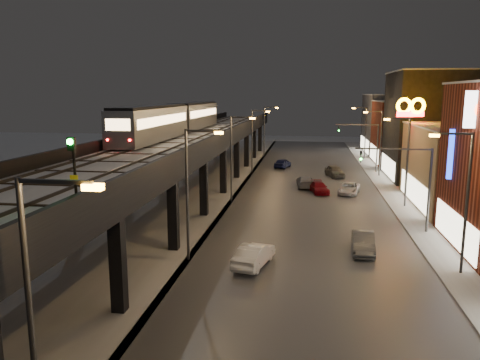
{
  "coord_description": "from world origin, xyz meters",
  "views": [
    {
      "loc": [
        7.28,
        -16.73,
        11.28
      ],
      "look_at": [
        2.32,
        16.81,
        5.0
      ],
      "focal_mm": 35.0,
      "sensor_mm": 36.0,
      "label": 1
    }
  ],
  "objects": [
    {
      "name": "under_viaduct_pavement",
      "position": [
        -6.0,
        35.0,
        0.03
      ],
      "size": [
        11.0,
        120.0,
        0.06
      ],
      "primitive_type": "cube",
      "color": "#9FA1A8",
      "rests_on": "ground"
    },
    {
      "name": "sign_mcdonalds",
      "position": [
        18.0,
        36.02,
        8.96
      ],
      "size": [
        3.22,
        0.9,
        10.86
      ],
      "color": "#38383A",
      "rests_on": "ground"
    },
    {
      "name": "building_d",
      "position": [
        23.99,
        48.0,
        7.08
      ],
      "size": [
        12.2,
        13.2,
        14.16
      ],
      "color": "black",
      "rests_on": "ground"
    },
    {
      "name": "car_onc_dark",
      "position": [
        11.95,
        36.49,
        0.63
      ],
      "size": [
        2.97,
        4.84,
        1.25
      ],
      "primitive_type": "imported",
      "rotation": [
        0.0,
        0.0,
        -0.21
      ],
      "color": "silver",
      "rests_on": "ground"
    },
    {
      "name": "streetlight_left_3",
      "position": [
        -0.43,
        49.0,
        5.24
      ],
      "size": [
        2.57,
        0.28,
        9.0
      ],
      "color": "#38383A",
      "rests_on": "ground"
    },
    {
      "name": "viaduct_trackbed",
      "position": [
        -6.01,
        31.97,
        6.39
      ],
      "size": [
        8.4,
        100.0,
        0.32
      ],
      "color": "#B2B7C1",
      "rests_on": "elevated_viaduct"
    },
    {
      "name": "road_surface",
      "position": [
        7.5,
        35.0,
        0.03
      ],
      "size": [
        17.0,
        120.0,
        0.06
      ],
      "primitive_type": "cube",
      "color": "#46474D",
      "rests_on": "ground"
    },
    {
      "name": "car_onc_silver",
      "position": [
        11.32,
        16.29,
        0.72
      ],
      "size": [
        1.76,
        4.44,
        1.44
      ],
      "primitive_type": "imported",
      "rotation": [
        0.0,
        0.0,
        -0.06
      ],
      "color": "#44484E",
      "rests_on": "ground"
    },
    {
      "name": "viaduct_parapet_far",
      "position": [
        -10.35,
        32.0,
        6.85
      ],
      "size": [
        0.3,
        100.0,
        1.1
      ],
      "primitive_type": "cube",
      "color": "black",
      "rests_on": "elevated_viaduct"
    },
    {
      "name": "streetlight_right_1",
      "position": [
        16.73,
        13.0,
        5.24
      ],
      "size": [
        2.56,
        0.28,
        9.0
      ],
      "color": "#38383A",
      "rests_on": "ground"
    },
    {
      "name": "traffic_light_rig_b",
      "position": [
        15.84,
        52.0,
        4.5
      ],
      "size": [
        6.1,
        0.34,
        7.0
      ],
      "color": "#38383A",
      "rests_on": "ground"
    },
    {
      "name": "streetlight_right_4",
      "position": [
        16.73,
        67.0,
        5.24
      ],
      "size": [
        2.56,
        0.28,
        9.0
      ],
      "color": "#38383A",
      "rests_on": "ground"
    },
    {
      "name": "car_onc_white",
      "position": [
        8.57,
        36.5,
        0.61
      ],
      "size": [
        2.55,
        4.47,
        1.22
      ],
      "primitive_type": "imported",
      "rotation": [
        0.0,
        0.0,
        0.21
      ],
      "color": "#67050D",
      "rests_on": "ground"
    },
    {
      "name": "streetlight_left_0",
      "position": [
        -0.43,
        -5.0,
        5.24
      ],
      "size": [
        2.57,
        0.28,
        9.0
      ],
      "color": "#38383A",
      "rests_on": "ground"
    },
    {
      "name": "car_far_white",
      "position": [
        3.38,
        54.4,
        0.72
      ],
      "size": [
        2.73,
        4.52,
        1.44
      ],
      "primitive_type": "imported",
      "rotation": [
        0.0,
        0.0,
        2.88
      ],
      "color": "#101543",
      "rests_on": "ground"
    },
    {
      "name": "rail_signal",
      "position": [
        -2.1,
        0.71,
        8.72
      ],
      "size": [
        0.34,
        0.43,
        2.95
      ],
      "color": "black",
      "rests_on": "viaduct_trackbed"
    },
    {
      "name": "subway_train",
      "position": [
        -8.5,
        37.98,
        8.35
      ],
      "size": [
        2.91,
        35.28,
        3.48
      ],
      "color": "gray",
      "rests_on": "viaduct_trackbed"
    },
    {
      "name": "elevated_viaduct",
      "position": [
        -6.0,
        31.84,
        5.62
      ],
      "size": [
        9.0,
        100.0,
        6.3
      ],
      "color": "black",
      "rests_on": "ground"
    },
    {
      "name": "car_near_white",
      "position": [
        3.89,
        12.52,
        0.75
      ],
      "size": [
        2.55,
        4.77,
        1.49
      ],
      "primitive_type": "imported",
      "rotation": [
        0.0,
        0.0,
        2.92
      ],
      "color": "white",
      "rests_on": "ground"
    },
    {
      "name": "traffic_light_rig_a",
      "position": [
        15.84,
        22.0,
        4.5
      ],
      "size": [
        6.1,
        0.34,
        7.0
      ],
      "color": "#38383A",
      "rests_on": "ground"
    },
    {
      "name": "streetlight_right_3",
      "position": [
        16.73,
        49.0,
        5.24
      ],
      "size": [
        2.56,
        0.28,
        9.0
      ],
      "color": "#38383A",
      "rests_on": "ground"
    },
    {
      "name": "car_onc_red",
      "position": [
        10.9,
        47.59,
        0.77
      ],
      "size": [
        2.97,
        4.85,
        1.54
      ],
      "primitive_type": "imported",
      "rotation": [
        0.0,
        0.0,
        0.27
      ],
      "color": "#4F5051",
      "rests_on": "ground"
    },
    {
      "name": "building_f",
      "position": [
        23.99,
        76.0,
        5.58
      ],
      "size": [
        12.2,
        16.2,
        11.16
      ],
      "color": "#424248",
      "rests_on": "ground"
    },
    {
      "name": "building_c",
      "position": [
        23.99,
        32.0,
        4.08
      ],
      "size": [
        12.2,
        15.2,
        8.16
      ],
      "color": "#8F7756",
      "rests_on": "ground"
    },
    {
      "name": "sign_carwash",
      "position": [
        18.5,
        19.97,
        6.13
      ],
      "size": [
        1.67,
        0.35,
        8.67
      ],
      "color": "#38383A",
      "rests_on": "ground"
    },
    {
      "name": "streetlight_left_4",
      "position": [
        -0.43,
        67.0,
        5.24
      ],
      "size": [
        2.57,
        0.28,
        9.0
      ],
      "color": "#38383A",
      "rests_on": "ground"
    },
    {
      "name": "building_e",
      "position": [
        23.99,
        62.0,
        5.08
      ],
      "size": [
        12.2,
        12.2,
        10.16
      ],
      "color": "maroon",
      "rests_on": "ground"
    },
    {
      "name": "streetlight_left_1",
      "position": [
        -0.43,
        13.0,
        5.24
      ],
      "size": [
        2.57,
        0.28,
        9.0
      ],
      "color": "#38383A",
      "rests_on": "ground"
    },
    {
      "name": "sidewalk_right",
      "position": [
        17.5,
        35.0,
        0.07
      ],
      "size": [
        4.0,
        120.0,
        0.14
      ],
      "primitive_type": "cube",
      "color": "#9FA1A8",
      "rests_on": "ground"
    },
    {
      "name": "viaduct_parapet_streetside",
      "position": [
        -1.65,
        32.0,
        6.85
      ],
      "size": [
        0.3,
        100.0,
        1.1
      ],
      "primitive_type": "cube",
      "color": "black",
      "rests_on": "elevated_viaduct"
    },
    {
      "name": "streetlight_left_2",
      "position": [
        -0.43,
        31.0,
        5.24
      ],
      "size": [
        2.57,
        0.28,
        9.0
      ],
      "color": "#38383A",
      "rests_on": "ground"
    },
    {
      "name": "streetlight_right_2",
      "position": [
        16.73,
        31.0,
        5.24
      ],
      "size": [
        2.56,
        0.28,
        9.0
      ],
      "color": "#38383A",
      "rests_on": "ground"
    },
    {
      "name": "car_mid_dark",
      "position": [
        6.94,
        39.66,
        0.68
      ],
      "size": [
        2.3,
        4.86,
        1.37
      ],
      "primitive_type": "imported",
      "rotation": [
        0.0,
        0.0,
        3.22
      ],
      "color": "gray",
      "rests_on": "ground"
    }
  ]
}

